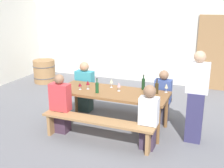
% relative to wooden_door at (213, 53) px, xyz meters
% --- Properties ---
extents(ground_plane, '(24.00, 24.00, 0.00)m').
position_rel_wooden_door_xyz_m(ground_plane, '(-1.71, -3.39, -1.05)').
color(ground_plane, slate).
extents(back_wall, '(14.00, 0.20, 3.20)m').
position_rel_wooden_door_xyz_m(back_wall, '(-1.71, 0.14, 0.55)').
color(back_wall, silver).
rests_on(back_wall, ground).
extents(wooden_door, '(0.90, 0.06, 2.10)m').
position_rel_wooden_door_xyz_m(wooden_door, '(0.00, 0.00, 0.00)').
color(wooden_door, '#9E7247').
rests_on(wooden_door, ground).
extents(tasting_table, '(2.20, 0.85, 0.75)m').
position_rel_wooden_door_xyz_m(tasting_table, '(-1.71, -3.39, -0.37)').
color(tasting_table, brown).
rests_on(tasting_table, ground).
extents(bench_near, '(2.10, 0.30, 0.45)m').
position_rel_wooden_door_xyz_m(bench_near, '(-1.71, -4.12, -0.69)').
color(bench_near, '#9E7247').
rests_on(bench_near, ground).
extents(bench_far, '(2.10, 0.30, 0.45)m').
position_rel_wooden_door_xyz_m(bench_far, '(-1.71, -2.66, -0.69)').
color(bench_far, '#9E7247').
rests_on(bench_far, ground).
extents(wine_bottle_0, '(0.07, 0.07, 0.30)m').
position_rel_wooden_door_xyz_m(wine_bottle_0, '(-0.86, -3.20, -0.19)').
color(wine_bottle_0, '#332814').
rests_on(wine_bottle_0, tasting_table).
extents(wine_bottle_1, '(0.07, 0.07, 0.31)m').
position_rel_wooden_door_xyz_m(wine_bottle_1, '(-1.17, -3.05, -0.18)').
color(wine_bottle_1, '#143319').
rests_on(wine_bottle_1, tasting_table).
extents(wine_bottle_2, '(0.07, 0.07, 0.29)m').
position_rel_wooden_door_xyz_m(wine_bottle_2, '(-1.94, -3.58, -0.19)').
color(wine_bottle_2, '#194723').
rests_on(wine_bottle_2, tasting_table).
extents(wine_glass_0, '(0.07, 0.07, 0.18)m').
position_rel_wooden_door_xyz_m(wine_glass_0, '(-1.59, -3.32, -0.18)').
color(wine_glass_0, silver).
rests_on(wine_glass_0, tasting_table).
extents(wine_glass_1, '(0.07, 0.07, 0.17)m').
position_rel_wooden_door_xyz_m(wine_glass_1, '(-1.81, -3.15, -0.17)').
color(wine_glass_1, silver).
rests_on(wine_glass_1, tasting_table).
extents(wine_glass_2, '(0.07, 0.07, 0.18)m').
position_rel_wooden_door_xyz_m(wine_glass_2, '(-0.71, -3.06, -0.18)').
color(wine_glass_2, silver).
rests_on(wine_glass_2, tasting_table).
extents(wine_glass_3, '(0.07, 0.07, 0.14)m').
position_rel_wooden_door_xyz_m(wine_glass_3, '(-2.35, -3.51, -0.20)').
color(wine_glass_3, silver).
rests_on(wine_glass_3, tasting_table).
extents(wine_glass_4, '(0.07, 0.07, 0.18)m').
position_rel_wooden_door_xyz_m(wine_glass_4, '(-2.21, -3.43, -0.17)').
color(wine_glass_4, silver).
rests_on(wine_glass_4, tasting_table).
extents(seated_guest_near_0, '(0.39, 0.24, 1.15)m').
position_rel_wooden_door_xyz_m(seated_guest_near_0, '(-2.54, -3.97, -0.51)').
color(seated_guest_near_0, '#422C3D').
rests_on(seated_guest_near_0, ground).
extents(seated_guest_near_1, '(0.32, 0.24, 1.14)m').
position_rel_wooden_door_xyz_m(seated_guest_near_1, '(-0.81, -3.97, -0.49)').
color(seated_guest_near_1, '#403046').
rests_on(seated_guest_near_1, ground).
extents(seated_guest_far_0, '(0.41, 0.24, 1.15)m').
position_rel_wooden_door_xyz_m(seated_guest_far_0, '(-2.60, -2.81, -0.50)').
color(seated_guest_far_0, '#293F3A').
rests_on(seated_guest_far_0, ground).
extents(seated_guest_far_1, '(0.34, 0.24, 1.12)m').
position_rel_wooden_door_xyz_m(seated_guest_far_1, '(-0.81, -2.81, -0.51)').
color(seated_guest_far_1, '#443F4D').
rests_on(seated_guest_far_1, ground).
extents(standing_host, '(0.38, 0.24, 1.66)m').
position_rel_wooden_door_xyz_m(standing_host, '(-0.11, -3.40, -0.24)').
color(standing_host, '#333159').
rests_on(standing_host, ground).
extents(wine_barrel, '(0.69, 0.69, 0.71)m').
position_rel_wooden_door_xyz_m(wine_barrel, '(-4.87, -1.18, -0.70)').
color(wine_barrel, '#9E7247').
rests_on(wine_barrel, ground).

